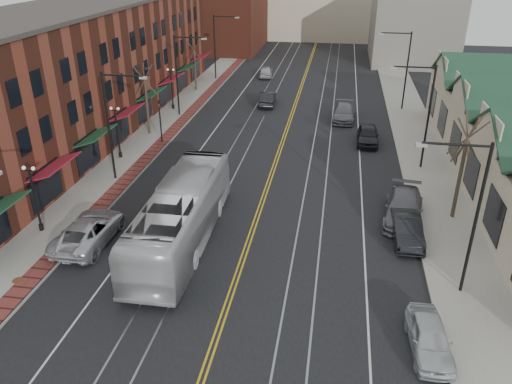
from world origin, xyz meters
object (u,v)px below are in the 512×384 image
(parked_suv, at_px, (89,231))
(parked_car_b, at_px, (406,228))
(transit_bus, at_px, (181,215))
(parked_car_a, at_px, (429,338))
(parked_car_c, at_px, (404,208))
(parked_car_d, at_px, (368,135))

(parked_suv, height_order, parked_car_b, parked_suv)
(transit_bus, xyz_separation_m, parked_suv, (-5.45, -0.94, -1.02))
(parked_car_a, relative_size, parked_car_c, 0.72)
(parked_suv, relative_size, parked_car_a, 1.41)
(transit_bus, distance_m, parked_suv, 5.62)
(parked_car_b, distance_m, parked_car_c, 2.48)
(transit_bus, xyz_separation_m, parked_car_c, (13.15, 4.97, -0.99))
(transit_bus, distance_m, parked_car_c, 14.09)
(parked_car_a, distance_m, parked_car_d, 25.60)
(parked_car_a, bearing_deg, parked_car_b, 86.89)
(parked_car_a, height_order, parked_car_d, parked_car_d)
(parked_car_c, distance_m, parked_car_d, 13.88)
(parked_car_b, bearing_deg, parked_car_d, 93.50)
(parked_car_c, height_order, parked_car_d, parked_car_c)
(parked_suv, relative_size, parked_car_c, 1.01)
(parked_suv, bearing_deg, transit_bus, -170.01)
(parked_suv, bearing_deg, parked_car_d, -130.32)
(parked_car_b, bearing_deg, parked_car_c, 85.86)
(transit_bus, xyz_separation_m, parked_car_a, (13.15, -6.80, -1.13))
(parked_car_b, relative_size, parked_car_c, 0.81)
(parked_car_b, xyz_separation_m, parked_car_d, (-1.73, 16.23, 0.02))
(transit_bus, bearing_deg, parked_car_a, 151.96)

